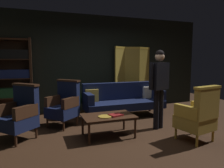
{
  "coord_description": "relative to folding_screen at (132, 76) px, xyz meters",
  "views": [
    {
      "loc": [
        -1.61,
        -3.58,
        1.48
      ],
      "look_at": [
        0.0,
        0.8,
        0.95
      ],
      "focal_mm": 33.26,
      "sensor_mm": 36.0,
      "label": 1
    }
  ],
  "objects": [
    {
      "name": "armchair_wing_left",
      "position": [
        -3.15,
        -1.72,
        -0.5
      ],
      "size": [
        0.82,
        0.82,
        1.04
      ],
      "color": "#382114",
      "rests_on": "ground_plane"
    },
    {
      "name": "coffee_table",
      "position": [
        -1.54,
        -2.17,
        -0.61
      ],
      "size": [
        1.0,
        0.64,
        0.42
      ],
      "color": "#382114",
      "rests_on": "ground_plane"
    },
    {
      "name": "folding_screen",
      "position": [
        0.0,
        0.0,
        0.0
      ],
      "size": [
        1.29,
        0.28,
        1.9
      ],
      "color": "#B29338",
      "rests_on": "ground_plane"
    },
    {
      "name": "armchair_wing_right",
      "position": [
        -2.26,
        -1.18,
        -0.5
      ],
      "size": [
        0.82,
        0.82,
        1.04
      ],
      "color": "#382114",
      "rests_on": "ground_plane"
    },
    {
      "name": "ground_plane",
      "position": [
        -1.22,
        -2.3,
        -0.99
      ],
      "size": [
        10.0,
        10.0,
        0.0
      ],
      "primitive_type": "plane",
      "color": "#331E11"
    },
    {
      "name": "standing_figure",
      "position": [
        -0.36,
        -2.08,
        0.04
      ],
      "size": [
        0.57,
        0.32,
        1.7
      ],
      "color": "black",
      "rests_on": "ground_plane"
    },
    {
      "name": "back_wall",
      "position": [
        -1.22,
        0.15,
        0.41
      ],
      "size": [
        7.2,
        0.1,
        2.8
      ],
      "primitive_type": "cube",
      "color": "black",
      "rests_on": "ground_plane"
    },
    {
      "name": "velvet_couch",
      "position": [
        -0.67,
        -0.85,
        -0.53
      ],
      "size": [
        2.12,
        0.78,
        0.88
      ],
      "color": "#382114",
      "rests_on": "ground_plane"
    },
    {
      "name": "brass_tray",
      "position": [
        -1.64,
        -2.25,
        -0.56
      ],
      "size": [
        0.26,
        0.26,
        0.02
      ],
      "primitive_type": "cylinder",
      "color": "gold",
      "rests_on": "coffee_table"
    },
    {
      "name": "book_red_leather",
      "position": [
        -1.41,
        -2.24,
        -0.55
      ],
      "size": [
        0.29,
        0.25,
        0.03
      ],
      "primitive_type": "cube",
      "rotation": [
        0.0,
        0.0,
        0.29
      ],
      "color": "maroon",
      "rests_on": "coffee_table"
    },
    {
      "name": "bookshelf",
      "position": [
        -3.37,
        -0.1,
        0.09
      ],
      "size": [
        0.9,
        0.32,
        2.05
      ],
      "color": "#382114",
      "rests_on": "ground_plane"
    },
    {
      "name": "potted_plant",
      "position": [
        -1.94,
        -0.54,
        -0.56
      ],
      "size": [
        0.45,
        0.45,
        0.74
      ],
      "color": "brown",
      "rests_on": "ground_plane"
    },
    {
      "name": "armchair_gilt_accent",
      "position": [
        -0.09,
        -2.96,
        -0.5
      ],
      "size": [
        0.69,
        0.68,
        1.04
      ],
      "color": "gold",
      "rests_on": "ground_plane"
    }
  ]
}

